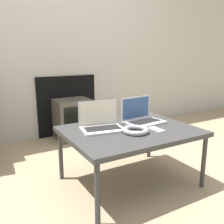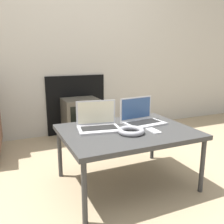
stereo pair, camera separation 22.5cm
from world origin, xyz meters
name	(u,v)px [view 2 (the right image)]	position (x,y,z in m)	size (l,w,h in m)	color
ground_plane	(136,193)	(0.00, 0.00, 0.00)	(14.00, 14.00, 0.00)	#998466
wall_back	(72,36)	(0.00, 1.73, 1.28)	(7.00, 0.08, 2.60)	#ADA89E
table	(127,134)	(0.00, 0.17, 0.44)	(1.04, 0.78, 0.47)	#333333
laptop_left	(98,123)	(-0.20, 0.30, 0.52)	(0.37, 0.30, 0.22)	#B2B2B7
laptop_right	(141,118)	(0.20, 0.30, 0.52)	(0.36, 0.28, 0.22)	#B2B2B7
headphones	(131,131)	(-0.02, 0.07, 0.49)	(0.21, 0.21, 0.04)	gray
phone	(153,131)	(0.17, 0.05, 0.48)	(0.06, 0.14, 0.01)	silver
tv	(81,118)	(0.01, 1.49, 0.25)	(0.44, 0.38, 0.51)	#4C473D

